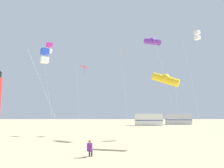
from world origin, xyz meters
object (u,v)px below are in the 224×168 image
object	(u,v)px
kite_box_white	(197,35)
kite_tube_gold	(166,79)
kite_box_magenta	(49,48)
kite_diamond_orange	(124,52)
kite_flyer_standing	(90,148)
kite_box_blue	(45,56)
rv_van_white	(149,120)
kite_tube_violet	(152,42)
kite_diamond_scarlet	(84,69)
rv_van_silver	(178,119)

from	to	relation	value
kite_box_white	kite_tube_gold	world-z (taller)	kite_box_white
kite_box_magenta	kite_diamond_orange	size ratio (longest dim) A/B	0.88
kite_flyer_standing	kite_diamond_orange	xyz separation A→B (m)	(3.42, 15.23, 11.08)
kite_flyer_standing	kite_tube_gold	xyz separation A→B (m)	(6.39, 4.08, 5.38)
kite_box_magenta	kite_tube_gold	size ratio (longest dim) A/B	1.65
kite_flyer_standing	kite_box_blue	xyz separation A→B (m)	(-3.87, 1.71, 6.87)
kite_box_white	kite_diamond_orange	distance (m)	9.97
kite_box_blue	rv_van_white	size ratio (longest dim) A/B	1.24
kite_box_magenta	kite_tube_violet	bearing A→B (deg)	6.58
kite_box_white	kite_diamond_scarlet	size ratio (longest dim) A/B	1.37
kite_box_white	kite_diamond_scarlet	world-z (taller)	kite_box_white
kite_tube_violet	kite_box_white	bearing A→B (deg)	5.67
kite_diamond_scarlet	rv_van_silver	world-z (taller)	kite_diamond_scarlet
kite_tube_gold	kite_tube_violet	world-z (taller)	kite_tube_violet
kite_box_magenta	rv_van_white	distance (m)	33.53
kite_box_magenta	rv_van_silver	size ratio (longest dim) A/B	1.70
kite_box_white	rv_van_silver	distance (m)	33.32
kite_box_magenta	rv_van_white	size ratio (longest dim) A/B	1.69
kite_diamond_scarlet	kite_diamond_orange	world-z (taller)	kite_diamond_orange
kite_box_blue	kite_flyer_standing	bearing A→B (deg)	-23.83
kite_box_magenta	kite_tube_gold	world-z (taller)	kite_box_magenta
kite_flyer_standing	kite_tube_violet	distance (m)	16.73
kite_flyer_standing	kite_box_magenta	bearing A→B (deg)	-51.24
kite_box_white	kite_tube_violet	size ratio (longest dim) A/B	1.07
kite_box_blue	rv_van_white	bearing A→B (deg)	67.78
kite_box_magenta	kite_box_blue	xyz separation A→B (m)	(1.86, -7.47, -2.96)
kite_box_blue	kite_box_magenta	bearing A→B (deg)	103.97
kite_diamond_scarlet	rv_van_white	bearing A→B (deg)	59.28
kite_tube_gold	kite_box_blue	world-z (taller)	kite_box_blue
kite_box_white	rv_van_silver	world-z (taller)	kite_box_white
kite_box_blue	rv_van_silver	bearing A→B (deg)	60.02
kite_box_magenta	rv_van_white	world-z (taller)	kite_box_magenta
kite_box_white	rv_van_white	bearing A→B (deg)	94.19
kite_box_blue	rv_van_white	xyz separation A→B (m)	(14.44, 35.33, -6.10)
rv_van_white	kite_flyer_standing	bearing A→B (deg)	-103.83
kite_box_magenta	kite_diamond_orange	world-z (taller)	kite_diamond_orange
kite_tube_violet	kite_diamond_orange	world-z (taller)	kite_diamond_orange
kite_box_magenta	kite_box_blue	bearing A→B (deg)	-76.03
kite_box_white	kite_box_magenta	distance (m)	18.45
kite_box_white	kite_box_magenta	xyz separation A→B (m)	(-18.19, -2.00, -2.35)
kite_box_white	kite_box_blue	bearing A→B (deg)	-149.89
kite_diamond_scarlet	kite_box_blue	distance (m)	13.64
kite_flyer_standing	kite_diamond_orange	size ratio (longest dim) A/B	0.09
kite_box_white	kite_box_magenta	world-z (taller)	kite_box_white
kite_diamond_scarlet	kite_box_blue	xyz separation A→B (m)	(-1.44, -13.46, -1.69)
kite_diamond_orange	kite_box_blue	bearing A→B (deg)	-118.33
rv_van_white	kite_diamond_orange	bearing A→B (deg)	-106.05
kite_flyer_standing	rv_van_white	size ratio (longest dim) A/B	0.18
kite_tube_gold	kite_box_white	bearing A→B (deg)	49.46
kite_flyer_standing	kite_box_white	bearing A→B (deg)	-131.32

